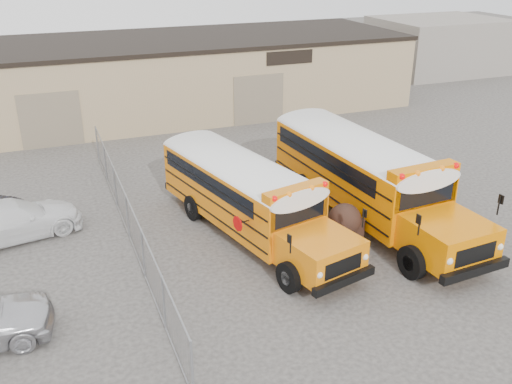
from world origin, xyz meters
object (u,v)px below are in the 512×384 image
object	(u,v)px
school_bus_left	(172,147)
car_white	(11,220)
school_bus_right	(284,125)
tarp_bundle	(344,225)

from	to	relation	value
school_bus_left	car_white	bearing A→B (deg)	-155.16
school_bus_right	tarp_bundle	xyz separation A→B (m)	(-1.47, -8.83, -1.07)
school_bus_right	car_white	bearing A→B (deg)	-163.38
school_bus_left	car_white	xyz separation A→B (m)	(-6.98, -3.23, -0.97)
tarp_bundle	school_bus_left	bearing A→B (deg)	117.67
car_white	school_bus_left	bearing A→B (deg)	-78.05
school_bus_left	tarp_bundle	bearing A→B (deg)	-62.33
tarp_bundle	car_white	xyz separation A→B (m)	(-11.31, 5.02, -0.10)
tarp_bundle	car_white	size ratio (longest dim) A/B	0.32
school_bus_left	school_bus_right	world-z (taller)	school_bus_right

